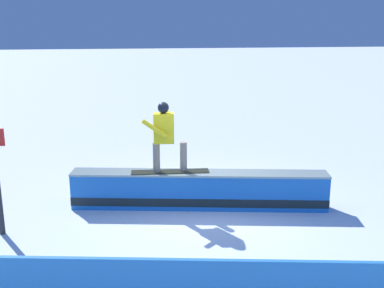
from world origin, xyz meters
TOP-DOWN VIEW (x-y plane):
  - ground_plane at (0.00, 0.00)m, footprint 120.00×120.00m
  - grind_box at (0.00, 0.00)m, footprint 5.16×1.39m
  - snowboarder at (0.66, -0.11)m, footprint 1.57×0.42m

SIDE VIEW (x-z plane):
  - ground_plane at x=0.00m, z-range 0.00..0.00m
  - grind_box at x=0.00m, z-range -0.04..0.72m
  - snowboarder at x=0.66m, z-range 0.81..2.23m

